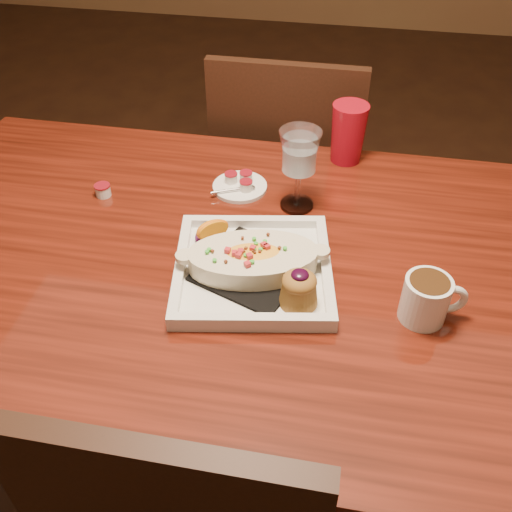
% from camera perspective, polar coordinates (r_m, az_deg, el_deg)
% --- Properties ---
extents(floor, '(7.00, 7.00, 0.00)m').
position_cam_1_polar(floor, '(1.69, -0.70, -19.77)').
color(floor, '#301C10').
rests_on(floor, ground).
extents(table, '(1.50, 0.90, 0.75)m').
position_cam_1_polar(table, '(1.16, -0.96, -3.93)').
color(table, maroon).
rests_on(table, floor).
extents(chair_far, '(0.42, 0.42, 0.93)m').
position_cam_1_polar(chair_far, '(1.74, 3.17, 7.23)').
color(chair_far, black).
rests_on(chair_far, floor).
extents(plate, '(0.33, 0.33, 0.08)m').
position_cam_1_polar(plate, '(1.04, 0.00, -0.92)').
color(plate, silver).
rests_on(plate, table).
extents(coffee_mug, '(0.11, 0.08, 0.08)m').
position_cam_1_polar(coffee_mug, '(1.00, 16.76, -4.03)').
color(coffee_mug, silver).
rests_on(coffee_mug, table).
extents(goblet, '(0.09, 0.09, 0.18)m').
position_cam_1_polar(goblet, '(1.17, 4.36, 9.94)').
color(goblet, silver).
rests_on(goblet, table).
extents(saucer, '(0.12, 0.12, 0.08)m').
position_cam_1_polar(saucer, '(1.28, -1.66, 7.11)').
color(saucer, silver).
rests_on(saucer, table).
extents(creamer_loose, '(0.04, 0.04, 0.03)m').
position_cam_1_polar(creamer_loose, '(1.30, -15.07, 6.37)').
color(creamer_loose, silver).
rests_on(creamer_loose, table).
extents(red_tumbler, '(0.08, 0.08, 0.14)m').
position_cam_1_polar(red_tumbler, '(1.37, 9.20, 12.03)').
color(red_tumbler, '#A30B1B').
rests_on(red_tumbler, table).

